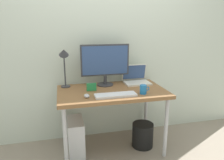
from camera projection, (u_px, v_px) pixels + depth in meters
ground_plane at (112, 148)px, 2.64m from camera, size 6.00×6.00×0.00m
back_wall at (104, 39)px, 2.69m from camera, size 4.40×0.04×2.60m
desk at (112, 96)px, 2.46m from camera, size 1.23×0.71×0.75m
monitor at (105, 62)px, 2.57m from camera, size 0.59×0.20×0.50m
laptop at (136, 78)px, 2.74m from camera, size 0.32×0.26×0.23m
desk_lamp at (64, 59)px, 2.45m from camera, size 0.11×0.16×0.49m
keyboard at (116, 95)px, 2.24m from camera, size 0.44×0.14×0.02m
mouse at (87, 96)px, 2.20m from camera, size 0.06×0.09×0.03m
coffee_mug at (143, 89)px, 2.31m from camera, size 0.11×0.07×0.10m
photo_frame at (92, 87)px, 2.40m from camera, size 0.11×0.02×0.09m
computer_tower at (76, 137)px, 2.50m from camera, size 0.18×0.36×0.42m
wastebasket at (143, 135)px, 2.65m from camera, size 0.26×0.26×0.30m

